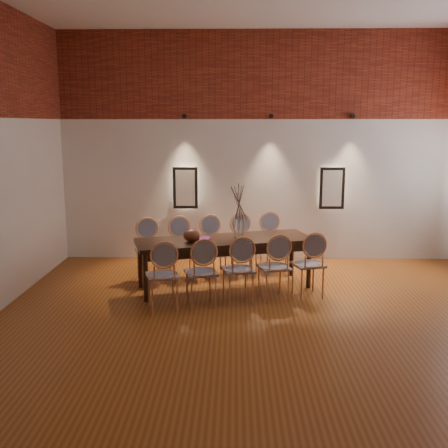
{
  "coord_description": "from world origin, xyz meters",
  "views": [
    {
      "loc": [
        -0.42,
        -5.82,
        2.43
      ],
      "look_at": [
        -0.57,
        1.34,
        1.05
      ],
      "focal_mm": 42.0,
      "sensor_mm": 36.0,
      "label": 1
    }
  ],
  "objects_px": {
    "chair_near_c": "(238,270)",
    "vase": "(239,228)",
    "chair_far_d": "(244,245)",
    "chair_near_d": "(274,267)",
    "chair_far_a": "(149,251)",
    "chair_near_b": "(201,272)",
    "dining_table": "(225,263)",
    "chair_near_a": "(162,275)",
    "chair_far_e": "(274,243)",
    "book": "(201,239)",
    "chair_far_c": "(213,247)",
    "chair_far_b": "(182,249)",
    "bowl": "(192,235)",
    "chair_near_e": "(308,264)"
  },
  "relations": [
    {
      "from": "chair_near_a",
      "to": "chair_far_e",
      "type": "bearing_deg",
      "value": 33.91
    },
    {
      "from": "chair_far_c",
      "to": "chair_far_d",
      "type": "distance_m",
      "value": 0.52
    },
    {
      "from": "chair_far_a",
      "to": "bowl",
      "type": "relative_size",
      "value": 3.92
    },
    {
      "from": "chair_near_d",
      "to": "chair_far_a",
      "type": "relative_size",
      "value": 1.0
    },
    {
      "from": "chair_far_a",
      "to": "chair_near_b",
      "type": "bearing_deg",
      "value": 110.4
    },
    {
      "from": "chair_near_d",
      "to": "chair_far_b",
      "type": "xyz_separation_m",
      "value": [
        -1.39,
        1.04,
        0.0
      ]
    },
    {
      "from": "chair_far_c",
      "to": "bowl",
      "type": "distance_m",
      "value": 0.97
    },
    {
      "from": "chair_near_a",
      "to": "chair_near_e",
      "type": "height_order",
      "value": "same"
    },
    {
      "from": "chair_near_b",
      "to": "chair_far_c",
      "type": "relative_size",
      "value": 1.0
    },
    {
      "from": "chair_far_a",
      "to": "chair_near_e",
      "type": "bearing_deg",
      "value": 146.09
    },
    {
      "from": "chair_far_d",
      "to": "chair_far_b",
      "type": "bearing_deg",
      "value": -0.0
    },
    {
      "from": "chair_far_b",
      "to": "bowl",
      "type": "bearing_deg",
      "value": 90.96
    },
    {
      "from": "chair_far_c",
      "to": "chair_far_a",
      "type": "bearing_deg",
      "value": -0.0
    },
    {
      "from": "chair_far_c",
      "to": "chair_near_d",
      "type": "bearing_deg",
      "value": 110.4
    },
    {
      "from": "chair_near_b",
      "to": "chair_far_e",
      "type": "xyz_separation_m",
      "value": [
        1.1,
        1.77,
        0.0
      ]
    },
    {
      "from": "chair_near_b",
      "to": "chair_far_d",
      "type": "height_order",
      "value": "same"
    },
    {
      "from": "chair_near_b",
      "to": "chair_near_c",
      "type": "relative_size",
      "value": 1.0
    },
    {
      "from": "chair_near_a",
      "to": "bowl",
      "type": "relative_size",
      "value": 3.92
    },
    {
      "from": "chair_near_a",
      "to": "bowl",
      "type": "distance_m",
      "value": 0.91
    },
    {
      "from": "chair_near_a",
      "to": "chair_near_b",
      "type": "relative_size",
      "value": 1.0
    },
    {
      "from": "dining_table",
      "to": "chair_near_b",
      "type": "relative_size",
      "value": 2.75
    },
    {
      "from": "chair_near_a",
      "to": "book",
      "type": "xyz_separation_m",
      "value": [
        0.46,
        0.88,
        0.3
      ]
    },
    {
      "from": "chair_far_c",
      "to": "vase",
      "type": "bearing_deg",
      "value": 107.51
    },
    {
      "from": "vase",
      "to": "chair_far_a",
      "type": "bearing_deg",
      "value": 167.37
    },
    {
      "from": "chair_near_e",
      "to": "vase",
      "type": "bearing_deg",
      "value": 139.53
    },
    {
      "from": "chair_near_d",
      "to": "bowl",
      "type": "height_order",
      "value": "chair_near_d"
    },
    {
      "from": "chair_near_a",
      "to": "chair_near_d",
      "type": "xyz_separation_m",
      "value": [
        1.49,
        0.44,
        0.0
      ]
    },
    {
      "from": "chair_near_d",
      "to": "chair_far_a",
      "type": "xyz_separation_m",
      "value": [
        -1.88,
        0.9,
        0.0
      ]
    },
    {
      "from": "chair_far_b",
      "to": "book",
      "type": "distance_m",
      "value": 0.75
    },
    {
      "from": "vase",
      "to": "book",
      "type": "bearing_deg",
      "value": -165.93
    },
    {
      "from": "chair_far_d",
      "to": "book",
      "type": "height_order",
      "value": "chair_far_d"
    },
    {
      "from": "chair_near_b",
      "to": "chair_far_e",
      "type": "relative_size",
      "value": 1.0
    },
    {
      "from": "chair_far_a",
      "to": "book",
      "type": "relative_size",
      "value": 3.62
    },
    {
      "from": "chair_near_e",
      "to": "vase",
      "type": "relative_size",
      "value": 3.13
    },
    {
      "from": "chair_near_b",
      "to": "chair_far_c",
      "type": "xyz_separation_m",
      "value": [
        0.1,
        1.48,
        0.0
      ]
    },
    {
      "from": "chair_near_b",
      "to": "chair_far_a",
      "type": "bearing_deg",
      "value": 110.4
    },
    {
      "from": "dining_table",
      "to": "vase",
      "type": "height_order",
      "value": "vase"
    },
    {
      "from": "chair_far_d",
      "to": "book",
      "type": "distance_m",
      "value": 1.14
    },
    {
      "from": "chair_near_c",
      "to": "vase",
      "type": "height_order",
      "value": "vase"
    },
    {
      "from": "chair_far_d",
      "to": "vase",
      "type": "relative_size",
      "value": 3.13
    },
    {
      "from": "chair_near_c",
      "to": "bowl",
      "type": "distance_m",
      "value": 0.9
    },
    {
      "from": "chair_far_a",
      "to": "book",
      "type": "bearing_deg",
      "value": 135.58
    },
    {
      "from": "chair_far_b",
      "to": "chair_far_e",
      "type": "xyz_separation_m",
      "value": [
        1.49,
        0.44,
        0.0
      ]
    },
    {
      "from": "chair_far_c",
      "to": "chair_far_e",
      "type": "relative_size",
      "value": 1.0
    },
    {
      "from": "book",
      "to": "chair_near_e",
      "type": "bearing_deg",
      "value": -11.07
    },
    {
      "from": "chair_near_b",
      "to": "chair_near_c",
      "type": "bearing_deg",
      "value": 0.0
    },
    {
      "from": "chair_near_a",
      "to": "chair_near_c",
      "type": "xyz_separation_m",
      "value": [
        0.99,
        0.29,
        0.0
      ]
    },
    {
      "from": "chair_far_c",
      "to": "vase",
      "type": "relative_size",
      "value": 3.13
    },
    {
      "from": "chair_far_d",
      "to": "chair_near_d",
      "type": "bearing_deg",
      "value": 90.0
    },
    {
      "from": "chair_far_c",
      "to": "chair_near_a",
      "type": "bearing_deg",
      "value": 53.36
    }
  ]
}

